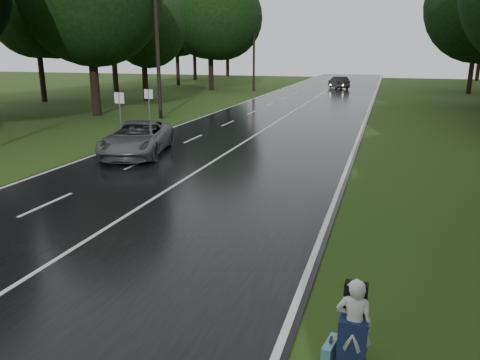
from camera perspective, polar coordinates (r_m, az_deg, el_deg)
name	(u,v)px	position (r m, az deg, el deg)	size (l,w,h in m)	color
ground	(90,240)	(12.94, -17.99, -7.02)	(160.00, 160.00, 0.00)	#294313
road	(271,126)	(30.86, 3.81, 6.68)	(12.00, 140.00, 0.04)	black
lane_center	(271,125)	(30.86, 3.81, 6.72)	(0.12, 140.00, 0.01)	silver
grey_car	(137,138)	(22.50, -12.55, 5.03)	(2.58, 5.60, 1.55)	#54565A
far_car	(339,82)	(62.17, 12.04, 11.63)	(1.63, 4.68, 1.54)	black
hitchhiker	(353,328)	(7.67, 13.76, -17.19)	(0.58, 0.53, 1.55)	silver
suitcase	(330,351)	(8.03, 11.01, -19.96)	(0.15, 0.51, 0.37)	#529BA2
utility_pole_mid	(161,119)	(34.68, -9.70, 7.45)	(1.80, 0.28, 10.64)	black
utility_pole_far	(254,91)	(57.78, 1.68, 10.87)	(1.80, 0.28, 9.84)	black
road_sign_a	(122,137)	(27.63, -14.30, 5.13)	(0.61, 0.10, 2.53)	white
road_sign_b	(150,128)	(30.54, -10.96, 6.30)	(0.59, 0.10, 2.45)	white
tree_left_d	(97,115)	(37.54, -17.12, 7.60)	(9.37, 9.37, 14.64)	black
tree_left_e	(146,101)	(47.58, -11.44, 9.54)	(7.65, 7.65, 11.95)	black
tree_left_f	(211,90)	(59.53, -3.55, 10.99)	(9.30, 9.30, 14.54)	black
tree_right_f	(468,94)	(60.25, 26.22, 9.50)	(10.16, 10.16, 15.88)	black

